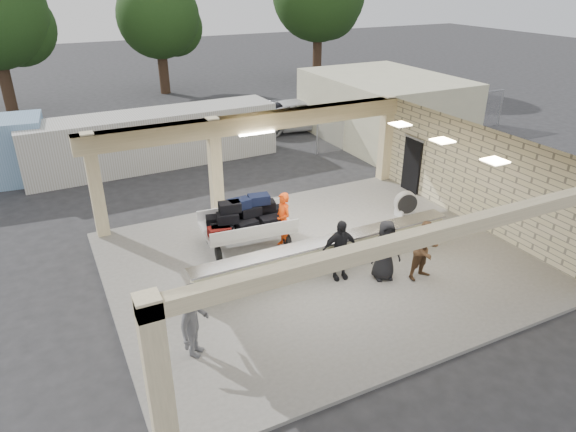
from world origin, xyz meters
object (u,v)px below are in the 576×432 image
passenger_c (195,321)px  car_dark (284,113)px  passenger_b (340,250)px  container_white (154,139)px  drum_fan (406,203)px  baggage_counter (328,255)px  car_white_b (383,101)px  luggage_cart (245,219)px  baggage_handler (283,220)px  car_white_a (302,114)px  passenger_a (426,250)px  passenger_d (385,250)px

passenger_c → car_dark: (10.46, 16.94, -0.37)m
passenger_b → container_white: bearing=110.5°
drum_fan → passenger_b: (-4.27, -2.46, 0.41)m
baggage_counter → drum_fan: 4.74m
car_dark → passenger_b: bearing=171.2°
car_dark → container_white: 8.93m
passenger_b → car_white_b: 19.67m
drum_fan → passenger_b: bearing=-134.6°
luggage_cart → baggage_handler: 1.18m
car_white_a → passenger_c: bearing=154.1°
car_white_b → car_dark: size_ratio=1.22×
car_white_b → car_dark: bearing=94.4°
passenger_a → baggage_handler: bearing=124.3°
passenger_b → baggage_counter: bearing=106.6°
luggage_cart → passenger_d: bearing=-47.3°
passenger_b → passenger_d: (1.12, -0.57, -0.01)m
container_white → passenger_a: bearing=-73.3°
passenger_b → car_white_a: 15.81m
passenger_a → passenger_c: 6.71m
passenger_c → container_white: (2.28, 13.38, 0.19)m
car_white_a → passenger_a: bearing=173.4°
baggage_counter → baggage_handler: bearing=106.3°
baggage_counter → passenger_c: bearing=-157.6°
car_white_b → baggage_handler: bearing=142.5°
passenger_a → car_dark: size_ratio=0.45×
passenger_d → car_white_a: (5.36, 14.99, -0.20)m
baggage_handler → baggage_counter: bearing=13.1°
drum_fan → car_white_a: size_ratio=0.16×
luggage_cart → passenger_d: (2.75, -3.52, -0.02)m
car_white_a → car_dark: car_white_a is taller
baggage_counter → passenger_d: passenger_d is taller
passenger_d → baggage_counter: bearing=153.3°
passenger_b → passenger_d: 1.25m
baggage_counter → passenger_d: bearing=-43.0°
container_white → car_white_b: bearing=10.0°
car_white_a → passenger_b: bearing=164.9°
baggage_handler → car_white_a: bearing=146.4°
passenger_a → container_white: size_ratio=0.16×
passenger_a → passenger_d: passenger_d is taller
passenger_a → car_dark: passenger_a is taller
baggage_handler → passenger_c: bearing=-50.3°
drum_fan → baggage_handler: bearing=-163.4°
baggage_handler → car_dark: (6.49, 13.25, -0.36)m
passenger_a → passenger_b: 2.38m
passenger_b → car_white_a: bearing=75.6°
passenger_c → car_dark: size_ratio=0.47×
car_dark → luggage_cart: bearing=161.2°
baggage_counter → passenger_a: bearing=-35.7°
passenger_a → car_white_b: bearing=53.0°
passenger_a → passenger_d: 1.13m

